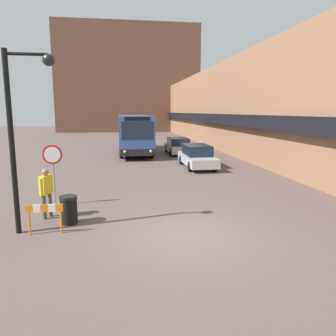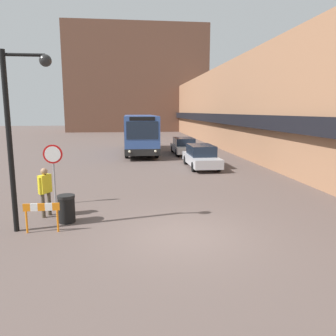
# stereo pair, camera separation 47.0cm
# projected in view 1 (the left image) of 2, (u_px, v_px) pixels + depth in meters

# --- Properties ---
(ground_plane) EXTENTS (160.00, 160.00, 0.00)m
(ground_plane) POSITION_uv_depth(u_px,v_px,m) (187.00, 235.00, 10.05)
(ground_plane) COLOR brown
(building_row_right) EXTENTS (5.50, 60.00, 8.27)m
(building_row_right) POSITION_uv_depth(u_px,v_px,m) (234.00, 108.00, 34.18)
(building_row_right) COLOR #996B4C
(building_row_right) RESTS_ON ground_plane
(building_backdrop_far) EXTENTS (26.00, 8.00, 19.27)m
(building_backdrop_far) POSITION_uv_depth(u_px,v_px,m) (128.00, 80.00, 61.73)
(building_backdrop_far) COLOR brown
(building_backdrop_far) RESTS_ON ground_plane
(city_bus) EXTENTS (2.73, 10.83, 3.38)m
(city_bus) POSITION_uv_depth(u_px,v_px,m) (134.00, 133.00, 29.51)
(city_bus) COLOR #335193
(city_bus) RESTS_ON ground_plane
(parked_car_front) EXTENTS (1.82, 4.82, 1.52)m
(parked_car_front) POSITION_uv_depth(u_px,v_px,m) (197.00, 156.00, 22.09)
(parked_car_front) COLOR #B7B7BC
(parked_car_front) RESTS_ON ground_plane
(parked_car_middle) EXTENTS (1.90, 4.64, 1.43)m
(parked_car_middle) POSITION_uv_depth(u_px,v_px,m) (178.00, 146.00, 29.03)
(parked_car_middle) COLOR silver
(parked_car_middle) RESTS_ON ground_plane
(stop_sign) EXTENTS (0.76, 0.08, 2.45)m
(stop_sign) POSITION_uv_depth(u_px,v_px,m) (53.00, 162.00, 12.91)
(stop_sign) COLOR gray
(stop_sign) RESTS_ON ground_plane
(street_lamp) EXTENTS (1.46, 0.36, 5.53)m
(street_lamp) POSITION_uv_depth(u_px,v_px,m) (21.00, 120.00, 9.69)
(street_lamp) COLOR black
(street_lamp) RESTS_ON ground_plane
(pedestrian) EXTENTS (0.42, 0.52, 1.77)m
(pedestrian) POSITION_uv_depth(u_px,v_px,m) (46.00, 189.00, 11.52)
(pedestrian) COLOR brown
(pedestrian) RESTS_ON ground_plane
(trash_bin) EXTENTS (0.59, 0.59, 0.95)m
(trash_bin) POSITION_uv_depth(u_px,v_px,m) (69.00, 210.00, 11.04)
(trash_bin) COLOR black
(trash_bin) RESTS_ON ground_plane
(construction_barricade) EXTENTS (1.10, 0.06, 0.94)m
(construction_barricade) POSITION_uv_depth(u_px,v_px,m) (45.00, 213.00, 10.05)
(construction_barricade) COLOR orange
(construction_barricade) RESTS_ON ground_plane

